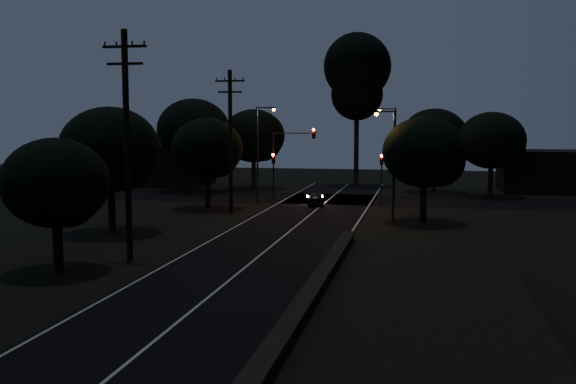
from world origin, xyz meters
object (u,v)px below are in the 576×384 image
at_px(signal_right, 382,169).
at_px(streetlight_c, 391,157).
at_px(signal_mast, 293,150).
at_px(car, 316,199).
at_px(streetlight_b, 393,146).
at_px(signal_left, 273,168).
at_px(streetlight_a, 260,148).
at_px(utility_pole_mid, 127,141).
at_px(tall_pine, 357,76).
at_px(utility_pole_far, 230,139).

xyz_separation_m(signal_right, streetlight_c, (1.23, -9.99, 1.51)).
xyz_separation_m(signal_mast, car, (2.39, -2.50, -3.80)).
height_order(streetlight_b, streetlight_c, streetlight_b).
bearing_deg(signal_left, streetlight_a, -109.59).
relative_size(signal_left, streetlight_b, 0.51).
xyz_separation_m(utility_pole_mid, streetlight_c, (11.83, 15.00, -1.39)).
distance_m(signal_mast, streetlight_c, 13.28).
relative_size(tall_pine, car, 5.06).
distance_m(utility_pole_far, signal_mast, 8.64).
relative_size(streetlight_a, streetlight_b, 1.00).
bearing_deg(streetlight_b, signal_mast, -154.01).
xyz_separation_m(signal_left, signal_mast, (1.69, 0.00, 1.50)).
bearing_deg(utility_pole_mid, streetlight_b, 68.70).
height_order(streetlight_a, car, streetlight_a).
bearing_deg(utility_pole_mid, streetlight_a, 88.27).
distance_m(signal_right, streetlight_b, 4.45).
distance_m(utility_pole_far, tall_pine, 24.82).
height_order(signal_mast, car, signal_mast).
bearing_deg(signal_right, streetlight_b, 80.00).
distance_m(signal_mast, car, 5.14).
xyz_separation_m(streetlight_a, streetlight_c, (11.14, -8.00, -0.29)).
height_order(signal_mast, streetlight_c, streetlight_c).
height_order(tall_pine, signal_left, tall_pine).
bearing_deg(tall_pine, signal_left, -110.46).
bearing_deg(signal_right, utility_pole_mid, -112.99).
bearing_deg(signal_left, car, -31.49).
height_order(utility_pole_mid, streetlight_a, utility_pole_mid).
relative_size(utility_pole_mid, signal_right, 2.68).
bearing_deg(tall_pine, signal_right, -76.51).
xyz_separation_m(signal_left, streetlight_b, (9.91, 4.01, 1.80)).
bearing_deg(streetlight_c, signal_mast, 131.19).
xyz_separation_m(signal_left, streetlight_a, (-0.71, -1.99, 1.80)).
bearing_deg(utility_pole_far, tall_pine, 73.07).
bearing_deg(car, streetlight_b, -143.03).
height_order(utility_pole_mid, streetlight_b, utility_pole_mid).
xyz_separation_m(utility_pole_far, signal_mast, (3.09, 7.99, -1.15)).
relative_size(utility_pole_far, signal_left, 2.56).
height_order(streetlight_b, car, streetlight_b).
relative_size(utility_pole_mid, streetlight_c, 1.47).
distance_m(tall_pine, streetlight_a, 19.44).
height_order(utility_pole_mid, signal_right, utility_pole_mid).
bearing_deg(signal_right, tall_pine, 103.49).
distance_m(utility_pole_mid, streetlight_c, 19.15).
bearing_deg(streetlight_c, car, 130.30).
bearing_deg(signal_left, signal_mast, 0.13).
xyz_separation_m(signal_right, signal_mast, (-7.51, 0.00, 1.50)).
distance_m(streetlight_a, car, 6.32).
distance_m(signal_mast, streetlight_a, 3.13).
height_order(utility_pole_mid, car, utility_pole_mid).
height_order(tall_pine, streetlight_a, tall_pine).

